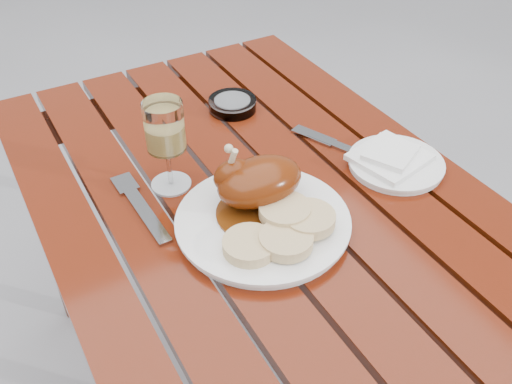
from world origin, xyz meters
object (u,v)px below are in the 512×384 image
at_px(table, 256,312).
at_px(side_plate, 396,164).
at_px(wine_glass, 167,146).
at_px(ashtray, 232,104).
at_px(dinner_plate, 263,223).

distance_m(table, side_plate, 0.48).
xyz_separation_m(wine_glass, ashtray, (0.24, 0.19, -0.08)).
bearing_deg(ashtray, side_plate, -63.18).
bearing_deg(wine_glass, dinner_plate, -63.73).
relative_size(wine_glass, ashtray, 1.66).
height_order(side_plate, ashtray, ashtray).
height_order(table, wine_glass, wine_glass).
relative_size(side_plate, ashtray, 1.75).
bearing_deg(side_plate, ashtray, 116.82).
height_order(dinner_plate, side_plate, dinner_plate).
xyz_separation_m(wine_glass, side_plate, (0.42, -0.17, -0.08)).
distance_m(table, wine_glass, 0.50).
xyz_separation_m(dinner_plate, ashtray, (0.14, 0.39, 0.00)).
relative_size(dinner_plate, side_plate, 1.61).
bearing_deg(side_plate, dinner_plate, -176.16).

